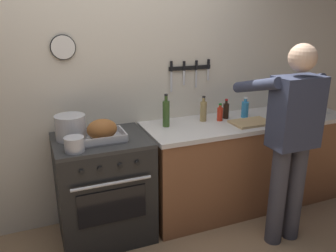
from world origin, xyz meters
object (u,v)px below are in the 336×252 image
at_px(bottle_vinegar, 203,111).
at_px(stove, 104,188).
at_px(cutting_board, 251,122).
at_px(bottle_hot_sauce, 220,114).
at_px(person_cook, 291,134).
at_px(stock_pot, 71,127).
at_px(bottle_olive_oil, 166,113).
at_px(bottle_dish_soap, 245,109).
at_px(roasting_pan, 102,131).
at_px(bottle_soy_sauce, 226,110).
at_px(saucepan, 74,144).

bearing_deg(bottle_vinegar, stove, -173.74).
xyz_separation_m(cutting_board, bottle_hot_sauce, (-0.22, 0.19, 0.06)).
distance_m(person_cook, bottle_hot_sauce, 0.73).
distance_m(person_cook, cutting_board, 0.49).
xyz_separation_m(stove, bottle_hot_sauce, (1.14, 0.06, 0.52)).
height_order(stock_pot, bottle_olive_oil, bottle_olive_oil).
bearing_deg(bottle_olive_oil, cutting_board, -16.11).
xyz_separation_m(person_cook, bottle_vinegar, (-0.40, 0.73, 0.05)).
distance_m(stove, bottle_hot_sauce, 1.25).
bearing_deg(bottle_vinegar, bottle_dish_soap, -5.50).
height_order(stove, roasting_pan, roasting_pan).
distance_m(bottle_vinegar, bottle_olive_oil, 0.38).
distance_m(cutting_board, bottle_soy_sauce, 0.27).
bearing_deg(stove, cutting_board, -5.38).
xyz_separation_m(stove, cutting_board, (1.36, -0.13, 0.46)).
bearing_deg(person_cook, roasting_pan, 81.64).
bearing_deg(bottle_hot_sauce, bottle_vinegar, 162.36).
relative_size(saucepan, bottle_hot_sauce, 0.89).
distance_m(saucepan, bottle_dish_soap, 1.67).
relative_size(bottle_vinegar, bottle_dish_soap, 1.20).
xyz_separation_m(stove, bottle_olive_oil, (0.61, 0.09, 0.57)).
xyz_separation_m(person_cook, saucepan, (-1.62, 0.42, 0.00)).
relative_size(person_cook, bottle_soy_sauce, 8.75).
relative_size(stove, bottle_soy_sauce, 4.75).
bearing_deg(bottle_soy_sauce, saucepan, -168.26).
bearing_deg(bottle_vinegar, bottle_hot_sauce, -17.64).
bearing_deg(bottle_olive_oil, stock_pot, -179.19).
xyz_separation_m(person_cook, bottle_olive_oil, (-0.79, 0.71, 0.07)).
distance_m(saucepan, bottle_olive_oil, 0.89).
xyz_separation_m(saucepan, bottle_dish_soap, (1.65, 0.27, 0.03)).
xyz_separation_m(saucepan, bottle_soy_sauce, (1.46, 0.30, 0.02)).
bearing_deg(bottle_dish_soap, bottle_soy_sauce, 169.36).
relative_size(bottle_olive_oil, bottle_soy_sauce, 1.55).
relative_size(saucepan, bottle_olive_oil, 0.50).
xyz_separation_m(cutting_board, bottle_dish_soap, (0.06, 0.20, 0.07)).
bearing_deg(bottle_hot_sauce, stove, -176.96).
bearing_deg(bottle_soy_sauce, person_cook, -77.32).
bearing_deg(saucepan, bottle_dish_soap, 9.22).
distance_m(stock_pot, saucepan, 0.28).
bearing_deg(saucepan, bottle_soy_sauce, 11.74).
relative_size(saucepan, bottle_dish_soap, 0.73).
bearing_deg(roasting_pan, bottle_dish_soap, 4.69).
xyz_separation_m(roasting_pan, saucepan, (-0.24, -0.15, -0.02)).
distance_m(bottle_olive_oil, bottle_soy_sauce, 0.62).
xyz_separation_m(stove, person_cook, (1.39, -0.62, 0.50)).
height_order(stock_pot, cutting_board, stock_pot).
xyz_separation_m(person_cook, bottle_hot_sauce, (-0.25, 0.68, 0.02)).
relative_size(cutting_board, bottle_vinegar, 1.51).
bearing_deg(bottle_soy_sauce, cutting_board, -60.66).
bearing_deg(saucepan, roasting_pan, 32.68).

